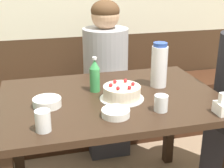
{
  "coord_description": "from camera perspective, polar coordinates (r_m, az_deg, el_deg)",
  "views": [
    {
      "loc": [
        -0.39,
        -1.48,
        1.37
      ],
      "look_at": [
        0.02,
        0.05,
        0.78
      ],
      "focal_mm": 50.0,
      "sensor_mm": 36.0,
      "label": 1
    }
  ],
  "objects": [
    {
      "name": "glass_tumbler_short",
      "position": [
        1.33,
        -12.51,
        -6.6
      ],
      "size": [
        0.07,
        0.07,
        0.09
      ],
      "color": "silver",
      "rests_on": "dining_table"
    },
    {
      "name": "bench_seat",
      "position": [
        2.61,
        -4.79,
        -5.54
      ],
      "size": [
        2.62,
        0.38,
        0.47
      ],
      "color": "#381E11",
      "rests_on": "ground_plane"
    },
    {
      "name": "dining_table",
      "position": [
        1.7,
        -0.14,
        -5.43
      ],
      "size": [
        1.16,
        0.81,
        0.73
      ],
      "color": "black",
      "rests_on": "ground_plane"
    },
    {
      "name": "bowl_rice_small",
      "position": [
        1.57,
        -11.78,
        -3.3
      ],
      "size": [
        0.14,
        0.14,
        0.04
      ],
      "color": "white",
      "rests_on": "dining_table"
    },
    {
      "name": "glass_water_tall",
      "position": [
        1.5,
        8.96,
        -3.48
      ],
      "size": [
        0.07,
        0.07,
        0.08
      ],
      "color": "silver",
      "rests_on": "dining_table"
    },
    {
      "name": "person_pale_blue_shirt",
      "position": [
        2.36,
        -1.14,
        0.33
      ],
      "size": [
        0.33,
        0.34,
        1.17
      ],
      "rotation": [
        0.0,
        0.0,
        -1.57
      ],
      "color": "#33333D",
      "rests_on": "ground_plane"
    },
    {
      "name": "birthday_cake",
      "position": [
        1.61,
        1.81,
        -1.6
      ],
      "size": [
        0.23,
        0.23,
        0.09
      ],
      "color": "white",
      "rests_on": "dining_table"
    },
    {
      "name": "water_pitcher",
      "position": [
        1.79,
        8.62,
        3.41
      ],
      "size": [
        0.09,
        0.09,
        0.26
      ],
      "color": "white",
      "rests_on": "dining_table"
    },
    {
      "name": "bowl_soup_white",
      "position": [
        1.44,
        0.68,
        -5.29
      ],
      "size": [
        0.13,
        0.13,
        0.03
      ],
      "color": "white",
      "rests_on": "dining_table"
    },
    {
      "name": "soju_bottle",
      "position": [
        1.7,
        -3.17,
        1.59
      ],
      "size": [
        0.06,
        0.06,
        0.2
      ],
      "color": "#388E4C",
      "rests_on": "dining_table"
    }
  ]
}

